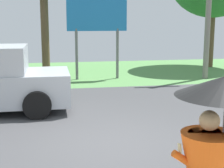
# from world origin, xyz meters

# --- Properties ---
(ground_plane) EXTENTS (40.00, 22.00, 0.20)m
(ground_plane) POSITION_xyz_m (0.00, 2.95, -0.05)
(ground_plane) COLOR #424244
(monk_pedestrian) EXTENTS (1.11, 1.08, 2.13)m
(monk_pedestrian) POSITION_xyz_m (0.48, -3.71, 1.14)
(monk_pedestrian) COLOR #E55B19
(monk_pedestrian) RESTS_ON ground_plane
(utility_pole) EXTENTS (1.80, 0.24, 6.28)m
(utility_pole) POSITION_xyz_m (5.55, 7.24, 3.31)
(utility_pole) COLOR gray
(utility_pole) RESTS_ON ground_plane
(roadside_billboard) EXTENTS (2.60, 0.12, 3.50)m
(roadside_billboard) POSITION_xyz_m (0.79, 7.96, 2.55)
(roadside_billboard) COLOR slate
(roadside_billboard) RESTS_ON ground_plane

